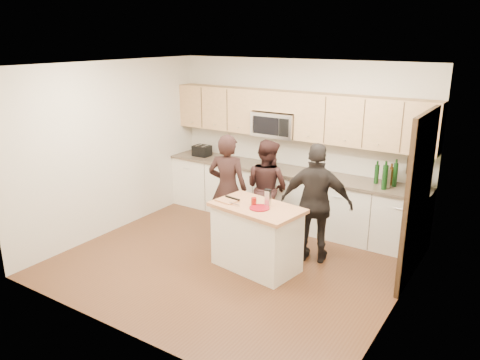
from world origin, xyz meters
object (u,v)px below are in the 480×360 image
Objects in this scene: island at (257,237)px; toaster at (202,151)px; woman_center at (267,188)px; woman_right at (316,204)px; woman_left at (228,188)px.

island is 4.35× the size of toaster.
woman_center is at bearing -17.80° from toaster.
toaster reaches higher than island.
woman_right is at bearing 166.11° from woman_center.
toaster is at bearing -53.60° from woman_left.
woman_right is (0.57, 0.64, 0.39)m from island.
woman_left is (1.30, -1.08, -0.20)m from toaster.
woman_left reaches higher than island.
island is 0.76× the size of woman_right.
woman_center is at bearing 122.04° from island.
woman_center reaches higher than island.
toaster is at bearing 151.62° from island.
toaster is at bearing -8.29° from woman_center.
woman_left is at bearing -11.05° from woman_right.
woman_left is 1.42m from woman_right.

